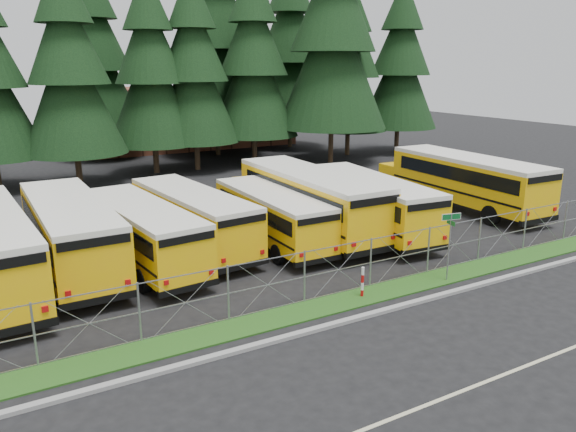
% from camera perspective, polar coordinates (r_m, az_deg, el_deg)
% --- Properties ---
extents(ground, '(120.00, 120.00, 0.00)m').
position_cam_1_polar(ground, '(23.66, 8.71, -5.86)').
color(ground, black).
rests_on(ground, ground).
extents(curb, '(50.00, 0.25, 0.12)m').
position_cam_1_polar(curb, '(21.50, 13.89, -8.20)').
color(curb, gray).
rests_on(curb, ground).
extents(grass_verge, '(50.00, 1.40, 0.06)m').
position_cam_1_polar(grass_verge, '(22.45, 11.42, -7.10)').
color(grass_verge, '#1A4D16').
rests_on(grass_verge, ground).
extents(road_lane_line, '(50.00, 0.12, 0.01)m').
position_cam_1_polar(road_lane_line, '(18.70, 24.50, -13.10)').
color(road_lane_line, beige).
rests_on(road_lane_line, ground).
extents(chainlink_fence, '(44.00, 0.10, 2.00)m').
position_cam_1_polar(chainlink_fence, '(22.60, 10.39, -4.26)').
color(chainlink_fence, gray).
rests_on(chainlink_fence, ground).
extents(brick_building, '(22.00, 10.00, 6.00)m').
position_cam_1_polar(brick_building, '(60.76, -10.77, 9.87)').
color(brick_building, brown).
rests_on(brick_building, ground).
extents(bus_1, '(2.81, 11.64, 3.05)m').
position_cam_1_polar(bus_1, '(25.24, -21.33, -1.75)').
color(bus_1, '#FFC008').
rests_on(bus_1, ground).
extents(bus_2, '(3.46, 10.65, 2.74)m').
position_cam_1_polar(bus_2, '(24.90, -14.87, -1.79)').
color(bus_2, '#FFC008').
rests_on(bus_2, ground).
extents(bus_3, '(3.48, 10.77, 2.77)m').
position_cam_1_polar(bus_3, '(26.70, -9.96, -0.32)').
color(bus_3, '#FFC008').
rests_on(bus_3, ground).
extents(bus_4, '(2.46, 9.91, 2.59)m').
position_cam_1_polar(bus_4, '(27.01, -1.99, -0.11)').
color(bus_4, '#FFC008').
rests_on(bus_4, ground).
extents(bus_5, '(3.06, 12.35, 3.23)m').
position_cam_1_polar(bus_5, '(28.71, 1.81, 1.48)').
color(bus_5, '#FFC008').
rests_on(bus_5, ground).
extents(bus_6, '(3.74, 11.24, 2.89)m').
position_cam_1_polar(bus_6, '(29.11, 7.95, 1.19)').
color(bus_6, '#FFC008').
rests_on(bus_6, ground).
extents(bus_east, '(3.23, 12.26, 3.19)m').
position_cam_1_polar(bus_east, '(35.07, 17.23, 3.31)').
color(bus_east, '#FFC008').
rests_on(bus_east, ground).
extents(street_sign, '(0.82, 0.54, 2.81)m').
position_cam_1_polar(street_sign, '(22.91, 16.15, -1.63)').
color(street_sign, gray).
rests_on(street_sign, ground).
extents(striped_bollard, '(0.11, 0.11, 1.20)m').
position_cam_1_polar(striped_bollard, '(21.13, 7.57, -6.70)').
color(striped_bollard, '#B20C0C').
rests_on(striped_bollard, ground).
extents(conifer_3, '(7.08, 7.08, 15.65)m').
position_cam_1_polar(conifer_3, '(42.04, -21.35, 13.41)').
color(conifer_3, black).
rests_on(conifer_3, ground).
extents(conifer_4, '(6.96, 6.96, 15.38)m').
position_cam_1_polar(conifer_4, '(45.39, -13.78, 13.89)').
color(conifer_4, black).
rests_on(conifer_4, ground).
extents(conifer_5, '(7.08, 7.08, 15.66)m').
position_cam_1_polar(conifer_5, '(46.15, -9.57, 14.30)').
color(conifer_5, black).
rests_on(conifer_5, ground).
extents(conifer_6, '(7.49, 7.49, 16.57)m').
position_cam_1_polar(conifer_6, '(48.45, -3.54, 15.05)').
color(conifer_6, black).
rests_on(conifer_6, ground).
extents(conifer_7, '(9.37, 9.37, 20.72)m').
position_cam_1_polar(conifer_7, '(49.19, 4.59, 17.45)').
color(conifer_7, black).
rests_on(conifer_7, ground).
extents(conifer_8, '(7.18, 7.18, 15.88)m').
position_cam_1_polar(conifer_8, '(53.46, 6.26, 14.64)').
color(conifer_8, black).
rests_on(conifer_8, ground).
extents(conifer_9, '(7.36, 7.36, 16.27)m').
position_cam_1_polar(conifer_9, '(56.18, 11.34, 14.67)').
color(conifer_9, black).
rests_on(conifer_9, ground).
extents(conifer_11, '(7.82, 7.82, 17.29)m').
position_cam_1_polar(conifer_11, '(53.97, -18.91, 14.69)').
color(conifer_11, black).
rests_on(conifer_11, ground).
extents(conifer_12, '(9.65, 9.65, 21.35)m').
position_cam_1_polar(conifer_12, '(53.56, -7.50, 17.53)').
color(conifer_12, black).
rests_on(conifer_12, ground).
extents(conifer_13, '(8.50, 8.50, 18.80)m').
position_cam_1_polar(conifer_13, '(58.47, 0.20, 16.21)').
color(conifer_13, black).
rests_on(conifer_13, ground).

